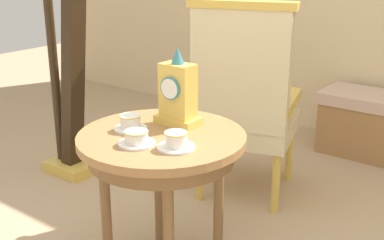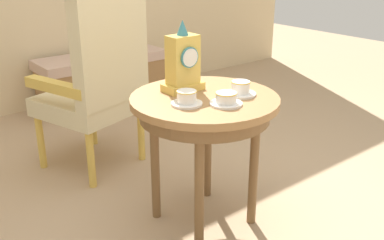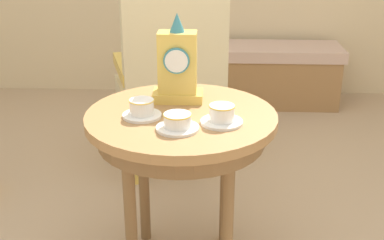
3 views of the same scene
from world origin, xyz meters
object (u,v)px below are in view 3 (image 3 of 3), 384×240
object	(u,v)px
mantel_clock	(178,67)
armchair	(171,67)
teacup_center	(222,115)
window_bench	(264,74)
teacup_left	(142,109)
side_table	(181,133)
teacup_right	(178,122)

from	to	relation	value
mantel_clock	armchair	bearing A→B (deg)	97.07
teacup_center	window_bench	xyz separation A→B (m)	(0.34, 2.02, -0.47)
teacup_left	mantel_clock	distance (m)	0.23
teacup_left	armchair	size ratio (longest dim) A/B	0.12
armchair	side_table	bearing A→B (deg)	-82.63
teacup_right	mantel_clock	world-z (taller)	mantel_clock
side_table	teacup_left	xyz separation A→B (m)	(-0.14, -0.04, 0.11)
side_table	mantel_clock	bearing A→B (deg)	98.92
mantel_clock	window_bench	size ratio (longest dim) A/B	0.30
side_table	teacup_left	distance (m)	0.18
side_table	armchair	world-z (taller)	armchair
teacup_left	teacup_center	world-z (taller)	teacup_center
teacup_center	side_table	bearing A→B (deg)	149.01
teacup_left	window_bench	xyz separation A→B (m)	(0.62, 1.97, -0.47)
side_table	window_bench	bearing A→B (deg)	75.86
side_table	teacup_right	world-z (taller)	teacup_right
teacup_left	teacup_center	distance (m)	0.29
side_table	teacup_right	bearing A→B (deg)	-90.85
teacup_center	window_bench	size ratio (longest dim) A/B	0.13
teacup_right	mantel_clock	bearing A→B (deg)	93.84
teacup_left	teacup_center	xyz separation A→B (m)	(0.28, -0.05, -0.00)
window_bench	teacup_right	bearing A→B (deg)	-103.23
teacup_right	side_table	bearing A→B (deg)	89.15
armchair	teacup_center	bearing A→B (deg)	-74.65
mantel_clock	armchair	world-z (taller)	armchair
mantel_clock	armchair	distance (m)	0.73
teacup_left	window_bench	size ratio (longest dim) A/B	0.12
window_bench	teacup_center	bearing A→B (deg)	-99.60
mantel_clock	teacup_center	bearing A→B (deg)	-53.15
teacup_left	mantel_clock	size ratio (longest dim) A/B	0.41
teacup_left	teacup_right	world-z (taller)	teacup_left
teacup_left	armchair	distance (m)	0.88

